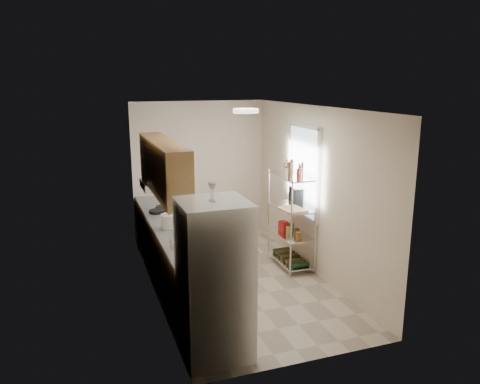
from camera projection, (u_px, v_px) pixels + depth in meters
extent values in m
cube|color=beige|center=(238.00, 282.00, 7.07)|extent=(2.50, 4.40, 0.01)
cube|color=white|center=(238.00, 107.00, 6.46)|extent=(2.50, 4.40, 0.01)
cube|color=#EEDDC7|center=(200.00, 171.00, 8.79)|extent=(2.50, 0.01, 2.60)
cube|color=#EEDDC7|center=(310.00, 249.00, 4.74)|extent=(2.50, 0.01, 2.60)
cube|color=#EEDDC7|center=(151.00, 206.00, 6.36)|extent=(0.01, 4.40, 2.60)
cube|color=#EEDDC7|center=(315.00, 192.00, 7.17)|extent=(0.01, 4.40, 2.60)
cube|color=#A67E46|center=(172.00, 252.00, 7.07)|extent=(0.60, 3.48, 0.86)
cube|color=gray|center=(172.00, 224.00, 6.97)|extent=(0.63, 3.51, 0.04)
cube|color=#B7BABC|center=(187.00, 250.00, 5.92)|extent=(0.52, 0.44, 0.04)
cube|color=#B7BABC|center=(172.00, 223.00, 8.40)|extent=(0.01, 0.55, 0.72)
cube|color=#A67E46|center=(163.00, 167.00, 6.40)|extent=(0.33, 2.20, 0.72)
cube|color=#B7BABC|center=(158.00, 184.00, 7.25)|extent=(0.50, 0.60, 0.12)
cube|color=white|center=(304.00, 172.00, 7.43)|extent=(0.06, 1.00, 1.46)
cube|color=silver|center=(290.00, 260.00, 7.65)|extent=(0.45, 0.90, 0.02)
cube|color=silver|center=(291.00, 234.00, 7.54)|extent=(0.45, 0.90, 0.02)
cube|color=silver|center=(292.00, 207.00, 7.44)|extent=(0.45, 0.90, 0.02)
cube|color=silver|center=(293.00, 176.00, 7.32)|extent=(0.45, 0.90, 0.02)
cylinder|color=silver|center=(291.00, 230.00, 7.02)|extent=(0.02, 0.02, 1.55)
cylinder|color=silver|center=(268.00, 214.00, 7.82)|extent=(0.02, 0.02, 1.55)
cylinder|color=silver|center=(316.00, 227.00, 7.16)|extent=(0.02, 0.02, 1.55)
cylinder|color=silver|center=(291.00, 212.00, 7.96)|extent=(0.02, 0.02, 1.55)
cylinder|color=white|center=(246.00, 111.00, 6.20)|extent=(0.34, 0.34, 0.05)
cube|color=white|center=(214.00, 280.00, 5.03)|extent=(0.72, 0.72, 1.75)
cylinder|color=white|center=(170.00, 221.00, 6.66)|extent=(0.26, 0.26, 0.21)
cylinder|color=black|center=(157.00, 212.00, 7.46)|extent=(0.33, 0.33, 0.04)
cylinder|color=black|center=(163.00, 207.00, 7.69)|extent=(0.29, 0.29, 0.05)
cube|color=tan|center=(292.00, 209.00, 7.20)|extent=(0.36, 0.45, 0.03)
cube|color=black|center=(296.00, 195.00, 7.57)|extent=(0.18, 0.25, 0.28)
cube|color=#B51A16|center=(283.00, 226.00, 7.64)|extent=(0.14, 0.16, 0.16)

